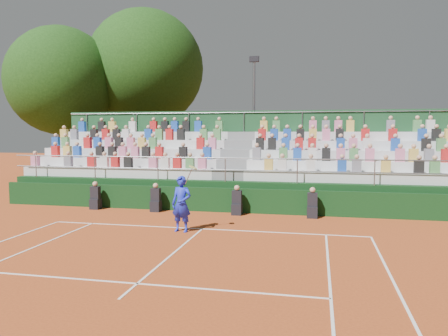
% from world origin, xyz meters
% --- Properties ---
extents(ground, '(90.00, 90.00, 0.00)m').
position_xyz_m(ground, '(0.00, 0.00, 0.00)').
color(ground, '#AF481D').
rests_on(ground, ground).
extents(courtside_wall, '(20.00, 0.15, 1.00)m').
position_xyz_m(courtside_wall, '(0.00, 3.20, 0.50)').
color(courtside_wall, black).
rests_on(courtside_wall, ground).
extents(line_officials, '(9.50, 0.40, 1.19)m').
position_xyz_m(line_officials, '(-0.97, 2.75, 0.48)').
color(line_officials, black).
rests_on(line_officials, ground).
extents(grandstand, '(20.00, 5.20, 4.40)m').
position_xyz_m(grandstand, '(0.00, 6.44, 1.10)').
color(grandstand, black).
rests_on(grandstand, ground).
extents(tennis_player, '(0.90, 0.53, 2.22)m').
position_xyz_m(tennis_player, '(-0.57, -0.51, 0.93)').
color(tennis_player, '#1C2BD3').
rests_on(tennis_player, ground).
extents(tree_west, '(6.93, 6.93, 10.02)m').
position_xyz_m(tree_west, '(-12.47, 11.46, 6.55)').
color(tree_west, '#382414').
rests_on(tree_west, ground).
extents(tree_east, '(8.02, 8.02, 11.68)m').
position_xyz_m(tree_east, '(-7.99, 14.64, 7.65)').
color(tree_east, '#382414').
rests_on(tree_east, ground).
extents(floodlight_mast, '(0.60, 0.25, 8.04)m').
position_xyz_m(floodlight_mast, '(-0.23, 13.59, 4.69)').
color(floodlight_mast, gray).
rests_on(floodlight_mast, ground).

